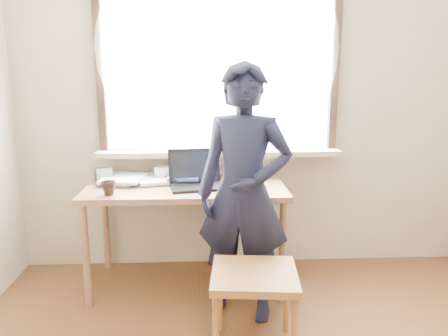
{
  "coord_description": "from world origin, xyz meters",
  "views": [
    {
      "loc": [
        -0.32,
        -1.38,
        1.52
      ],
      "look_at": [
        -0.21,
        0.95,
        1.02
      ],
      "focal_mm": 35.0,
      "sensor_mm": 36.0,
      "label": 1
    }
  ],
  "objects_px": {
    "desk": "(186,196)",
    "person": "(244,194)",
    "mug_dark": "(109,188)",
    "work_chair": "(254,284)",
    "mug_white": "(163,173)",
    "laptop": "(196,178)"
  },
  "relations": [
    {
      "from": "desk",
      "to": "person",
      "type": "xyz_separation_m",
      "value": [
        0.37,
        -0.43,
        0.13
      ]
    },
    {
      "from": "mug_dark",
      "to": "work_chair",
      "type": "relative_size",
      "value": 0.2
    },
    {
      "from": "mug_white",
      "to": "work_chair",
      "type": "relative_size",
      "value": 0.25
    },
    {
      "from": "laptop",
      "to": "mug_dark",
      "type": "xyz_separation_m",
      "value": [
        -0.56,
        -0.21,
        -0.01
      ]
    },
    {
      "from": "mug_dark",
      "to": "person",
      "type": "bearing_deg",
      "value": -12.9
    },
    {
      "from": "mug_dark",
      "to": "work_chair",
      "type": "height_order",
      "value": "mug_dark"
    },
    {
      "from": "work_chair",
      "to": "mug_dark",
      "type": "bearing_deg",
      "value": 145.99
    },
    {
      "from": "mug_dark",
      "to": "work_chair",
      "type": "bearing_deg",
      "value": -34.01
    },
    {
      "from": "work_chair",
      "to": "person",
      "type": "distance_m",
      "value": 0.57
    },
    {
      "from": "laptop",
      "to": "mug_white",
      "type": "relative_size",
      "value": 3.28
    },
    {
      "from": "mug_white",
      "to": "mug_dark",
      "type": "distance_m",
      "value": 0.52
    },
    {
      "from": "desk",
      "to": "work_chair",
      "type": "distance_m",
      "value": 0.96
    },
    {
      "from": "desk",
      "to": "mug_white",
      "type": "distance_m",
      "value": 0.28
    },
    {
      "from": "mug_white",
      "to": "work_chair",
      "type": "height_order",
      "value": "mug_white"
    },
    {
      "from": "mug_white",
      "to": "mug_dark",
      "type": "bearing_deg",
      "value": -126.99
    },
    {
      "from": "laptop",
      "to": "desk",
      "type": "bearing_deg",
      "value": 159.03
    },
    {
      "from": "desk",
      "to": "mug_dark",
      "type": "relative_size",
      "value": 14.35
    },
    {
      "from": "desk",
      "to": "work_chair",
      "type": "xyz_separation_m",
      "value": [
        0.4,
        -0.83,
        -0.27
      ]
    },
    {
      "from": "mug_white",
      "to": "person",
      "type": "height_order",
      "value": "person"
    },
    {
      "from": "mug_dark",
      "to": "person",
      "type": "height_order",
      "value": "person"
    },
    {
      "from": "person",
      "to": "work_chair",
      "type": "bearing_deg",
      "value": -70.08
    },
    {
      "from": "work_chair",
      "to": "mug_white",
      "type": "bearing_deg",
      "value": 119.63
    }
  ]
}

